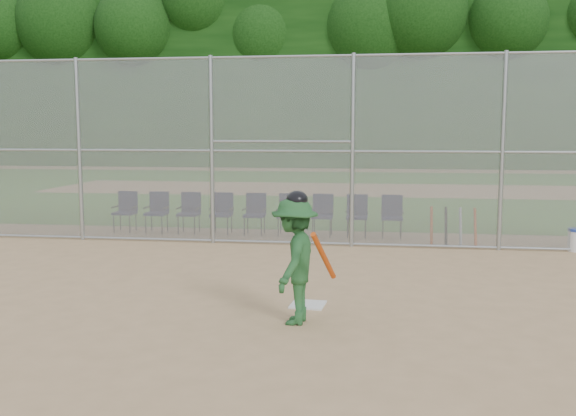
# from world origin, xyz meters

# --- Properties ---
(ground) EXTENTS (100.00, 100.00, 0.00)m
(ground) POSITION_xyz_m (0.00, 0.00, 0.00)
(ground) COLOR tan
(ground) RESTS_ON ground
(grass_strip) EXTENTS (100.00, 100.00, 0.00)m
(grass_strip) POSITION_xyz_m (0.00, 18.00, 0.01)
(grass_strip) COLOR #2E621D
(grass_strip) RESTS_ON ground
(dirt_patch_far) EXTENTS (24.00, 24.00, 0.00)m
(dirt_patch_far) POSITION_xyz_m (0.00, 18.00, 0.01)
(dirt_patch_far) COLOR tan
(dirt_patch_far) RESTS_ON ground
(backstop_fence) EXTENTS (16.09, 0.09, 4.00)m
(backstop_fence) POSITION_xyz_m (0.00, 5.00, 2.07)
(backstop_fence) COLOR gray
(backstop_fence) RESTS_ON ground
(treeline) EXTENTS (81.00, 60.00, 11.00)m
(treeline) POSITION_xyz_m (0.00, 20.00, 5.50)
(treeline) COLOR black
(treeline) RESTS_ON ground
(home_plate) EXTENTS (0.51, 0.51, 0.02)m
(home_plate) POSITION_xyz_m (0.59, 0.31, 0.01)
(home_plate) COLOR silver
(home_plate) RESTS_ON ground
(batter_at_plate) EXTENTS (0.90, 1.26, 1.69)m
(batter_at_plate) POSITION_xyz_m (0.51, -0.51, 0.82)
(batter_at_plate) COLOR #215328
(batter_at_plate) RESTS_ON ground
(spare_bats) EXTENTS (0.96, 0.38, 0.83)m
(spare_bats) POSITION_xyz_m (3.12, 5.30, 0.41)
(spare_bats) COLOR #D84C14
(spare_bats) RESTS_ON ground
(chair_0) EXTENTS (0.54, 0.52, 0.96)m
(chair_0) POSITION_xyz_m (-4.50, 6.23, 0.48)
(chair_0) COLOR #0F1138
(chair_0) RESTS_ON ground
(chair_1) EXTENTS (0.54, 0.52, 0.96)m
(chair_1) POSITION_xyz_m (-3.71, 6.23, 0.48)
(chair_1) COLOR #0F1138
(chair_1) RESTS_ON ground
(chair_2) EXTENTS (0.54, 0.52, 0.96)m
(chair_2) POSITION_xyz_m (-2.91, 6.23, 0.48)
(chair_2) COLOR #0F1138
(chair_2) RESTS_ON ground
(chair_3) EXTENTS (0.54, 0.52, 0.96)m
(chair_3) POSITION_xyz_m (-2.12, 6.23, 0.48)
(chair_3) COLOR #0F1138
(chair_3) RESTS_ON ground
(chair_4) EXTENTS (0.54, 0.52, 0.96)m
(chair_4) POSITION_xyz_m (-1.32, 6.23, 0.48)
(chair_4) COLOR #0F1138
(chair_4) RESTS_ON ground
(chair_5) EXTENTS (0.54, 0.52, 0.96)m
(chair_5) POSITION_xyz_m (-0.53, 6.23, 0.48)
(chair_5) COLOR #0F1138
(chair_5) RESTS_ON ground
(chair_6) EXTENTS (0.54, 0.52, 0.96)m
(chair_6) POSITION_xyz_m (0.27, 6.23, 0.48)
(chair_6) COLOR #0F1138
(chair_6) RESTS_ON ground
(chair_7) EXTENTS (0.54, 0.52, 0.96)m
(chair_7) POSITION_xyz_m (1.07, 6.23, 0.48)
(chair_7) COLOR #0F1138
(chair_7) RESTS_ON ground
(chair_8) EXTENTS (0.54, 0.52, 0.96)m
(chair_8) POSITION_xyz_m (1.86, 6.23, 0.48)
(chair_8) COLOR #0F1138
(chair_8) RESTS_ON ground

